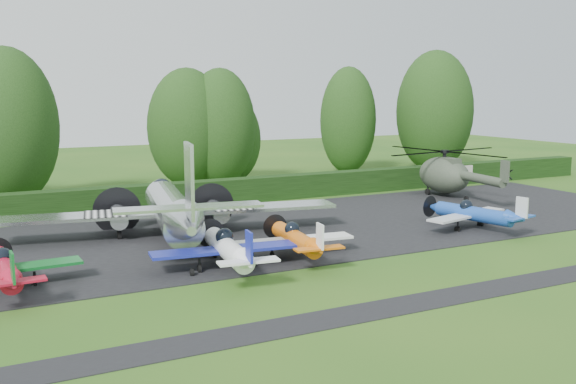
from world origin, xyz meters
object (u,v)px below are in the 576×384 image
light_plane_blue (473,213)px  helicopter (445,172)px  light_plane_orange (296,239)px  sign_board (464,172)px  transport_plane (173,210)px  light_plane_white (228,248)px  light_plane_red (5,268)px

light_plane_blue → helicopter: helicopter is taller
light_plane_orange → sign_board: bearing=25.1°
transport_plane → sign_board: size_ratio=6.41×
light_plane_white → light_plane_orange: bearing=3.8°
sign_board → light_plane_red: bearing=-146.8°
light_plane_red → light_plane_orange: bearing=-0.3°
transport_plane → light_plane_orange: size_ratio=2.96×
helicopter → light_plane_orange: bearing=-155.9°
light_plane_orange → light_plane_blue: light_plane_blue is taller
transport_plane → sign_board: bearing=6.9°
light_plane_red → light_plane_white: 10.51m
light_plane_red → sign_board: light_plane_red is taller
light_plane_red → light_plane_white: light_plane_white is taller
light_plane_red → light_plane_white: size_ratio=0.91×
transport_plane → light_plane_orange: (4.81, -7.06, -0.82)m
transport_plane → light_plane_white: size_ratio=2.68×
light_plane_red → light_plane_white: (10.39, -1.56, 0.11)m
transport_plane → light_plane_blue: transport_plane is taller
light_plane_blue → sign_board: (13.39, 15.77, 0.16)m
light_plane_red → helicopter: helicopter is taller
light_plane_white → helicopter: size_ratio=0.55×
light_plane_blue → light_plane_red: bearing=-166.0°
transport_plane → light_plane_blue: size_ratio=2.92×
light_plane_red → light_plane_orange: light_plane_red is taller
light_plane_orange → light_plane_blue: size_ratio=0.99×
light_plane_orange → transport_plane: bearing=117.7°
light_plane_blue → helicopter: bearing=70.9°
transport_plane → helicopter: size_ratio=1.47×
light_plane_blue → helicopter: 13.72m
transport_plane → sign_board: (32.06, 9.77, -0.65)m
light_plane_red → light_plane_blue: bearing=3.2°
sign_board → transport_plane: bearing=-150.8°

